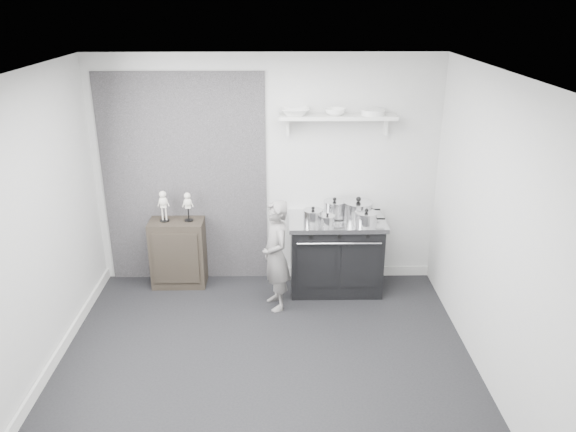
{
  "coord_description": "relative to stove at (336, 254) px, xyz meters",
  "views": [
    {
      "loc": [
        0.15,
        -4.47,
        3.27
      ],
      "look_at": [
        0.24,
        0.95,
        1.13
      ],
      "focal_mm": 35.0,
      "sensor_mm": 36.0,
      "label": 1
    }
  ],
  "objects": [
    {
      "name": "skeleton_full",
      "position": [
        -1.99,
        0.13,
        0.59
      ],
      "size": [
        0.12,
        0.08,
        0.42
      ],
      "primitive_type": null,
      "color": "beige",
      "rests_on": "side_cabinet"
    },
    {
      "name": "room_shell",
      "position": [
        -0.9,
        -1.33,
        1.19
      ],
      "size": [
        4.02,
        3.62,
        2.71
      ],
      "color": "beige",
      "rests_on": "ground"
    },
    {
      "name": "pot_back_left",
      "position": [
        -0.01,
        0.15,
        0.52
      ],
      "size": [
        0.34,
        0.26,
        0.21
      ],
      "color": "silver",
      "rests_on": "stove"
    },
    {
      "name": "stove",
      "position": [
        0.0,
        0.0,
        0.0
      ],
      "size": [
        1.1,
        0.69,
        0.88
      ],
      "color": "black",
      "rests_on": "ground"
    },
    {
      "name": "side_cabinet",
      "position": [
        -1.86,
        0.13,
        -0.04
      ],
      "size": [
        0.63,
        0.37,
        0.82
      ],
      "primitive_type": "cube",
      "color": "black",
      "rests_on": "ground"
    },
    {
      "name": "pot_front_left",
      "position": [
        -0.28,
        -0.11,
        0.52
      ],
      "size": [
        0.3,
        0.22,
        0.2
      ],
      "color": "silver",
      "rests_on": "stove"
    },
    {
      "name": "skeleton_torso",
      "position": [
        -1.71,
        0.13,
        0.57
      ],
      "size": [
        0.11,
        0.07,
        0.4
      ],
      "primitive_type": null,
      "color": "beige",
      "rests_on": "side_cabinet"
    },
    {
      "name": "pot_front_right",
      "position": [
        0.31,
        -0.16,
        0.51
      ],
      "size": [
        0.34,
        0.25,
        0.19
      ],
      "color": "silver",
      "rests_on": "stove"
    },
    {
      "name": "child",
      "position": [
        -0.7,
        -0.42,
        0.18
      ],
      "size": [
        0.43,
        0.53,
        1.25
      ],
      "primitive_type": "imported",
      "rotation": [
        0.0,
        0.0,
        -1.26
      ],
      "color": "slate",
      "rests_on": "ground"
    },
    {
      "name": "plate_stack",
      "position": [
        0.38,
        0.19,
        1.63
      ],
      "size": [
        0.27,
        0.27,
        0.06
      ],
      "primitive_type": "cylinder",
      "color": "silver",
      "rests_on": "wall_shelf"
    },
    {
      "name": "wall_shelf",
      "position": [
        -0.01,
        0.2,
        1.56
      ],
      "size": [
        1.3,
        0.26,
        0.24
      ],
      "color": "silver",
      "rests_on": "room_shell"
    },
    {
      "name": "pot_front_center",
      "position": [
        -0.12,
        -0.17,
        0.5
      ],
      "size": [
        0.26,
        0.18,
        0.14
      ],
      "color": "silver",
      "rests_on": "stove"
    },
    {
      "name": "ground",
      "position": [
        -0.81,
        -1.48,
        -0.44
      ],
      "size": [
        4.0,
        4.0,
        0.0
      ],
      "primitive_type": "plane",
      "color": "black",
      "rests_on": "ground"
    },
    {
      "name": "pot_back_right",
      "position": [
        0.25,
        0.08,
        0.53
      ],
      "size": [
        0.43,
        0.34,
        0.24
      ],
      "color": "silver",
      "rests_on": "stove"
    },
    {
      "name": "bowl_large",
      "position": [
        -0.48,
        0.19,
        1.64
      ],
      "size": [
        0.33,
        0.33,
        0.08
      ],
      "primitive_type": "imported",
      "color": "white",
      "rests_on": "wall_shelf"
    },
    {
      "name": "bowl_small",
      "position": [
        -0.04,
        0.19,
        1.63
      ],
      "size": [
        0.23,
        0.23,
        0.07
      ],
      "primitive_type": "imported",
      "color": "white",
      "rests_on": "wall_shelf"
    }
  ]
}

